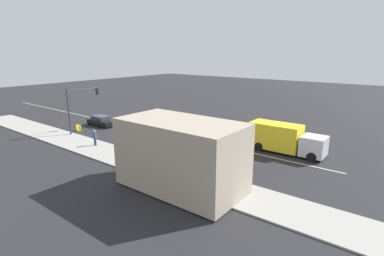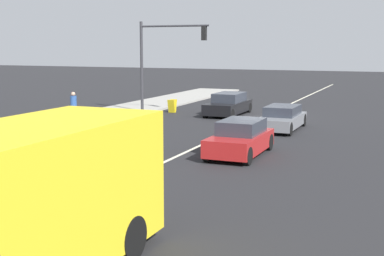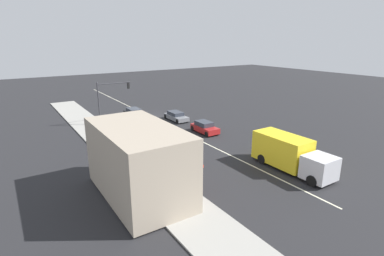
# 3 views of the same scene
# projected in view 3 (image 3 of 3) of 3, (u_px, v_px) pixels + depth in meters

# --- Properties ---
(ground_plane) EXTENTS (160.00, 160.00, 0.00)m
(ground_plane) POSITION_uv_depth(u_px,v_px,m) (228.00, 154.00, 29.85)
(ground_plane) COLOR #232326
(sidewalk_right) EXTENTS (4.00, 73.00, 0.12)m
(sidewalk_right) POSITION_uv_depth(u_px,v_px,m) (148.00, 177.00, 24.74)
(sidewalk_right) COLOR #9E9B93
(sidewalk_right) RESTS_ON ground
(lane_marking_center) EXTENTS (0.16, 60.00, 0.01)m
(lane_marking_center) POSITION_uv_depth(u_px,v_px,m) (150.00, 117.00, 44.33)
(lane_marking_center) COLOR beige
(lane_marking_center) RESTS_ON ground
(building_corner_store) EXTENTS (5.50, 9.21, 5.12)m
(building_corner_store) POSITION_uv_depth(u_px,v_px,m) (138.00, 161.00, 21.29)
(building_corner_store) COLOR tan
(building_corner_store) RESTS_ON sidewalk_right
(traffic_signal_main) EXTENTS (4.59, 0.34, 5.60)m
(traffic_signal_main) POSITION_uv_depth(u_px,v_px,m) (109.00, 95.00, 39.61)
(traffic_signal_main) COLOR #333338
(traffic_signal_main) RESTS_ON sidewalk_right
(pedestrian) EXTENTS (0.34, 0.34, 1.69)m
(pedestrian) POSITION_uv_depth(u_px,v_px,m) (109.00, 130.00, 34.25)
(pedestrian) COLOR #282D42
(pedestrian) RESTS_ON sidewalk_right
(warning_aframe_sign) EXTENTS (0.45, 0.53, 0.84)m
(warning_aframe_sign) POSITION_uv_depth(u_px,v_px,m) (111.00, 119.00, 41.45)
(warning_aframe_sign) COLOR yellow
(warning_aframe_sign) RESTS_ON ground
(delivery_truck) EXTENTS (2.44, 7.50, 2.87)m
(delivery_truck) POSITION_uv_depth(u_px,v_px,m) (290.00, 153.00, 26.05)
(delivery_truck) COLOR silver
(delivery_truck) RESTS_ON ground
(suv_black) EXTENTS (1.83, 4.37, 1.36)m
(suv_black) POSITION_uv_depth(u_px,v_px,m) (134.00, 113.00, 43.56)
(suv_black) COLOR black
(suv_black) RESTS_ON ground
(sedan_silver) EXTENTS (1.72, 4.23, 1.31)m
(sedan_silver) POSITION_uv_depth(u_px,v_px,m) (168.00, 148.00, 29.77)
(sedan_silver) COLOR #B7BABF
(sedan_silver) RESTS_ON ground
(hatchback_red) EXTENTS (1.75, 3.90, 1.38)m
(hatchback_red) POSITION_uv_depth(u_px,v_px,m) (205.00, 127.00, 36.60)
(hatchback_red) COLOR #AD1E1E
(hatchback_red) RESTS_ON ground
(suv_grey) EXTENTS (1.78, 4.26, 1.22)m
(suv_grey) POSITION_uv_depth(u_px,v_px,m) (176.00, 116.00, 42.25)
(suv_grey) COLOR slate
(suv_grey) RESTS_ON ground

